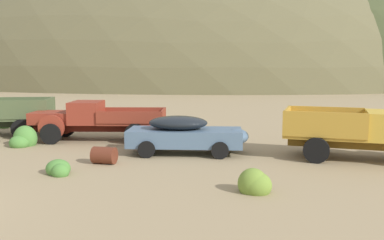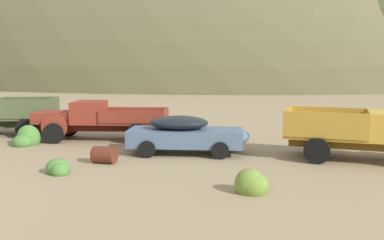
{
  "view_description": "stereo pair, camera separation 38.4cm",
  "coord_description": "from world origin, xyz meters",
  "px_view_note": "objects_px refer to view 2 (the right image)",
  "views": [
    {
      "loc": [
        9.18,
        -7.91,
        3.61
      ],
      "look_at": [
        6.17,
        7.6,
        1.56
      ],
      "focal_mm": 39.42,
      "sensor_mm": 36.0,
      "label": 1
    },
    {
      "loc": [
        9.55,
        -7.83,
        3.61
      ],
      "look_at": [
        6.17,
        7.6,
        1.56
      ],
      "focal_mm": 39.42,
      "sensor_mm": 36.0,
      "label": 2
    }
  ],
  "objects_px": {
    "car_chalk_blue": "(189,134)",
    "truck_faded_yellow": "(382,135)",
    "truck_rust_red": "(91,120)",
    "oil_drum_by_truck": "(104,155)"
  },
  "relations": [
    {
      "from": "truck_faded_yellow",
      "to": "oil_drum_by_truck",
      "type": "distance_m",
      "value": 10.41
    },
    {
      "from": "oil_drum_by_truck",
      "to": "car_chalk_blue",
      "type": "bearing_deg",
      "value": 40.76
    },
    {
      "from": "truck_rust_red",
      "to": "oil_drum_by_truck",
      "type": "xyz_separation_m",
      "value": [
        2.66,
        -4.48,
        -0.68
      ]
    },
    {
      "from": "truck_rust_red",
      "to": "truck_faded_yellow",
      "type": "distance_m",
      "value": 12.9
    },
    {
      "from": "truck_rust_red",
      "to": "oil_drum_by_truck",
      "type": "height_order",
      "value": "truck_rust_red"
    },
    {
      "from": "truck_rust_red",
      "to": "car_chalk_blue",
      "type": "bearing_deg",
      "value": 148.1
    },
    {
      "from": "truck_rust_red",
      "to": "truck_faded_yellow",
      "type": "bearing_deg",
      "value": 161.0
    },
    {
      "from": "truck_rust_red",
      "to": "oil_drum_by_truck",
      "type": "relative_size",
      "value": 7.51
    },
    {
      "from": "car_chalk_blue",
      "to": "truck_faded_yellow",
      "type": "xyz_separation_m",
      "value": [
        7.38,
        0.14,
        0.22
      ]
    },
    {
      "from": "car_chalk_blue",
      "to": "oil_drum_by_truck",
      "type": "xyz_separation_m",
      "value": [
        -2.7,
        -2.33,
        -0.5
      ]
    }
  ]
}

